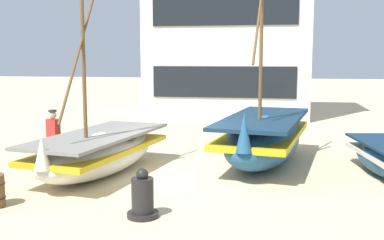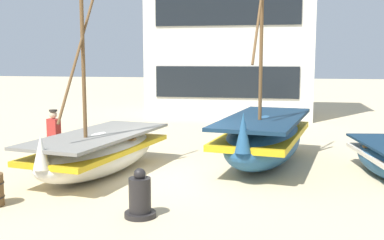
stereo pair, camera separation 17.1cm
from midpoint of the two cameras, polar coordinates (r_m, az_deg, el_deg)
The scene contains 6 objects.
ground_plane at distance 12.46m, azimuth -1.21°, elevation -7.01°, with size 120.00×120.00×0.00m, color #CCB78E.
fishing_boat_near_left at distance 12.82m, azimuth -11.90°, elevation -3.88°, with size 2.79×5.23×5.81m.
fishing_boat_centre_large at distance 13.88m, azimuth 8.54°, elevation -2.20°, with size 2.92×5.79×7.05m.
fisherman_by_hull at distance 13.93m, azimuth -17.16°, elevation -2.27°, with size 0.41×0.32×1.68m.
capstan_winch at distance 9.35m, azimuth -6.69°, elevation -9.58°, with size 0.64×0.64×1.00m.
harbor_building_main at distance 25.62m, azimuth 4.42°, elevation 12.97°, with size 8.90×5.21×11.00m.
Camera 1 is at (2.28, -11.83, 3.18)m, focal length 42.89 mm.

